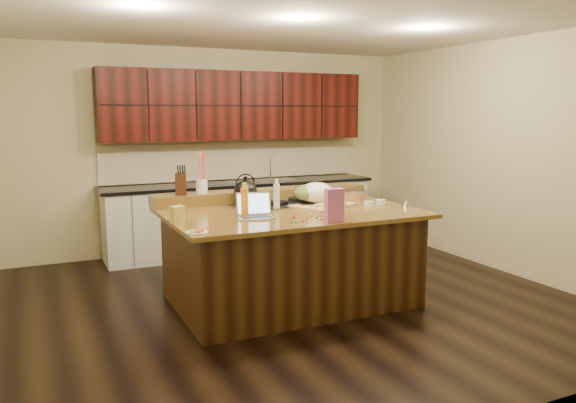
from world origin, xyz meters
name	(u,v)px	position (x,y,z in m)	size (l,w,h in m)	color
room	(290,166)	(0.00, 0.00, 1.35)	(5.52, 5.02, 2.72)	black
island	(290,256)	(0.00, 0.00, 0.46)	(2.40, 1.60, 0.92)	black
back_ledge	(263,195)	(0.00, 0.70, 0.98)	(2.40, 0.30, 0.12)	black
cooktop	(278,204)	(0.00, 0.30, 0.94)	(0.92, 0.52, 0.05)	gray
back_counter	(240,178)	(0.30, 2.23, 0.98)	(3.70, 0.66, 2.40)	silver
kettle	(245,191)	(-0.30, 0.43, 1.07)	(0.24, 0.24, 0.21)	black
green_bowl	(310,193)	(0.30, 0.17, 1.05)	(0.32, 0.32, 0.18)	#59752F
laptop	(255,211)	(-0.45, -0.21, 0.98)	(0.36, 0.31, 0.22)	#B7B7BC
oil_bottle	(245,203)	(-0.54, -0.18, 1.06)	(0.07, 0.07, 0.27)	orange
vinegar_bottle	(277,196)	(-0.09, 0.13, 1.04)	(0.06, 0.06, 0.25)	silver
wooden_tray	(318,196)	(0.37, 0.11, 1.03)	(0.72, 0.64, 0.24)	tan
ramekin_a	(369,204)	(0.84, -0.09, 0.94)	(0.10, 0.10, 0.04)	white
ramekin_b	(381,202)	(1.02, -0.05, 0.94)	(0.10, 0.10, 0.04)	white
ramekin_c	(335,197)	(0.74, 0.41, 0.94)	(0.10, 0.10, 0.04)	white
strainer_bowl	(355,196)	(0.93, 0.30, 0.97)	(0.24, 0.24, 0.09)	#996B3F
kitchen_timer	(406,203)	(1.15, -0.31, 0.96)	(0.08, 0.08, 0.07)	silver
pink_bag	(334,205)	(0.10, -0.69, 1.07)	(0.16, 0.08, 0.29)	#BA5791
candy_plate	(197,232)	(-1.11, -0.63, 0.93)	(0.18, 0.18, 0.01)	white
package_box	(177,215)	(-1.15, -0.17, 0.99)	(0.11, 0.07, 0.15)	gold
utensil_crock	(202,186)	(-0.68, 0.70, 1.11)	(0.12, 0.12, 0.14)	white
knife_block	(181,184)	(-0.90, 0.70, 1.15)	(0.11, 0.18, 0.22)	black
gumdrop_0	(294,217)	(-0.14, -0.39, 0.93)	(0.02, 0.02, 0.02)	red
gumdrop_1	(317,217)	(0.04, -0.47, 0.93)	(0.02, 0.02, 0.02)	#198C26
gumdrop_2	(322,219)	(0.04, -0.57, 0.93)	(0.02, 0.02, 0.02)	red
gumdrop_3	(330,217)	(0.17, -0.50, 0.93)	(0.02, 0.02, 0.02)	#198C26
gumdrop_4	(302,221)	(-0.16, -0.58, 0.93)	(0.02, 0.02, 0.02)	red
gumdrop_5	(291,222)	(-0.26, -0.58, 0.93)	(0.02, 0.02, 0.02)	#198C26
gumdrop_6	(307,218)	(-0.05, -0.47, 0.93)	(0.02, 0.02, 0.02)	red
gumdrop_7	(312,216)	(0.04, -0.39, 0.93)	(0.02, 0.02, 0.02)	#198C26
gumdrop_8	(320,216)	(0.10, -0.43, 0.93)	(0.02, 0.02, 0.02)	red
gumdrop_9	(296,222)	(-0.22, -0.59, 0.93)	(0.02, 0.02, 0.02)	#198C26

